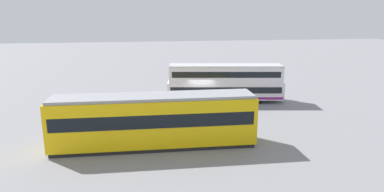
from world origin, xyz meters
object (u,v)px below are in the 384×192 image
(double_decker_bus, at_px, (225,83))
(pedestrian_crossing, at_px, (197,116))
(pedestrian_near_railing, at_px, (170,118))
(tram_yellow, at_px, (154,120))
(info_sign, at_px, (111,114))

(double_decker_bus, xyz_separation_m, pedestrian_crossing, (4.37, 7.76, -0.98))
(pedestrian_near_railing, bearing_deg, tram_yellow, 67.20)
(pedestrian_crossing, xyz_separation_m, info_sign, (6.58, 0.48, 0.59))
(tram_yellow, height_order, info_sign, tram_yellow)
(pedestrian_near_railing, bearing_deg, pedestrian_crossing, -179.23)
(pedestrian_near_railing, relative_size, pedestrian_crossing, 0.92)
(tram_yellow, distance_m, pedestrian_near_railing, 3.71)
(pedestrian_crossing, bearing_deg, info_sign, 4.18)
(info_sign, bearing_deg, pedestrian_crossing, -175.82)
(info_sign, bearing_deg, pedestrian_near_railing, -174.17)
(double_decker_bus, height_order, pedestrian_near_railing, double_decker_bus)
(tram_yellow, bearing_deg, pedestrian_crossing, -136.76)
(tram_yellow, relative_size, info_sign, 5.99)
(pedestrian_crossing, relative_size, info_sign, 0.74)
(double_decker_bus, height_order, tram_yellow, double_decker_bus)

